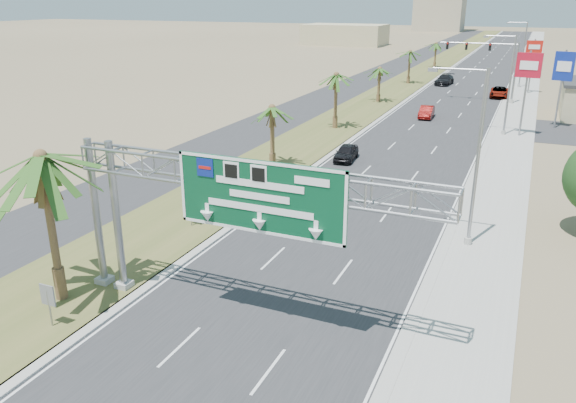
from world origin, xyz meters
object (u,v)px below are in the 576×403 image
Objects in this scene: pole_sign_red_far at (534,51)px; car_left_lane at (346,153)px; pole_sign_red_near at (528,70)px; pole_sign_blue at (563,70)px; car_mid_lane at (426,112)px; sign_gantry at (230,188)px; palm_near at (41,157)px; signal_mast at (500,66)px; car_right_lane at (499,92)px; car_far at (444,80)px.

car_left_lane is at bearing -106.41° from pole_sign_red_far.
pole_sign_blue is (3.35, 5.73, -0.45)m from pole_sign_red_near.
car_mid_lane is 0.51× the size of pole_sign_blue.
sign_gantry is 2.01× the size of palm_near.
signal_mast is 1.20× the size of pole_sign_red_near.
sign_gantry is at bearing -97.31° from car_right_lane.
palm_near is at bearing -103.99° from car_left_lane.
car_right_lane is at bearing 71.84° from car_left_lane.
pole_sign_red_near is at bearing -31.69° from car_mid_lane.
palm_near is 50.83m from car_mid_lane.
signal_mast is 1.85× the size of car_far.
car_mid_lane is 13.36m from pole_sign_red_near.
palm_near is 47.80m from pole_sign_red_near.
car_right_lane reaches higher than car_mid_lane.
car_left_lane is 48.01m from pole_sign_red_far.
car_right_lane is 0.64× the size of pole_sign_blue.
car_far is 33.24m from pole_sign_blue.
signal_mast reaches higher than pole_sign_red_far.
pole_sign_blue is (13.86, 0.06, 5.54)m from car_mid_lane.
pole_sign_red_near is at bearing -83.25° from car_right_lane.
car_mid_lane is (-6.67, -14.11, -4.15)m from signal_mast.
pole_sign_red_far is (10.06, 72.22, 0.10)m from sign_gantry.
pole_sign_blue reaches higher than pole_sign_red_far.
signal_mast is at bearing 100.99° from pole_sign_red_near.
pole_sign_red_near is (10.08, 42.26, 0.63)m from sign_gantry.
pole_sign_blue reaches higher than car_mid_lane.
signal_mast is 1.24× the size of pole_sign_blue.
pole_sign_blue reaches higher than signal_mast.
pole_sign_red_near is 1.09× the size of pole_sign_red_far.
car_far is at bearing 119.65° from pole_sign_blue.
car_left_lane is 50.03m from car_far.
pole_sign_red_near reaches higher than signal_mast.
car_left_lane is at bearing -130.49° from pole_sign_red_near.
signal_mast reaches higher than car_mid_lane.
palm_near is at bearing -103.79° from pole_sign_red_far.
pole_sign_red_far is (-3.36, 24.22, -0.08)m from pole_sign_blue.
signal_mast is 17.52m from car_far.
car_far is at bearing 84.77° from car_left_lane.
car_right_lane is at bearing 66.81° from car_mid_lane.
pole_sign_red_near reaches higher than car_right_lane.
signal_mast reaches higher than sign_gantry.
sign_gantry is at bearing -97.93° from pole_sign_red_far.
pole_sign_blue is at bearing 74.38° from sign_gantry.
signal_mast is 2.56× the size of car_left_lane.
palm_near is 0.98× the size of pole_sign_red_near.
sign_gantry is 1.96× the size of pole_sign_red_near.
car_mid_lane is at bearing -81.03° from car_far.
pole_sign_blue reaches higher than car_right_lane.
pole_sign_red_far is at bearing 82.07° from sign_gantry.
sign_gantry is 76.73m from car_far.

